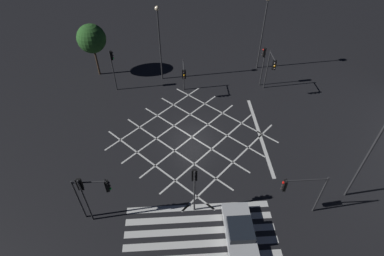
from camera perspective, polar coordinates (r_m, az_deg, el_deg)
name	(u,v)px	position (r m, az deg, el deg)	size (l,w,h in m)	color
ground_plane	(192,137)	(26.44, 0.00, -1.72)	(200.00, 200.00, 0.00)	black
road_markings	(201,189)	(22.75, 1.79, -11.57)	(15.03, 19.43, 0.01)	silver
traffic_light_sw_cross	(83,192)	(20.06, -20.11, -11.34)	(0.36, 0.39, 4.24)	#2D2D30
traffic_light_nw_main	(113,63)	(31.33, -14.91, 11.90)	(0.39, 0.36, 4.51)	#2D2D30
traffic_light_median_north	(184,74)	(29.74, -1.56, 10.28)	(0.36, 2.08, 3.58)	#2D2D30
traffic_light_sw_main	(95,191)	(20.08, -18.06, -11.32)	(2.32, 0.36, 3.91)	#2D2D30
traffic_light_se_main	(300,188)	(20.60, 19.94, -10.70)	(2.92, 0.36, 3.70)	#2D2D30
traffic_light_ne_cross	(271,66)	(30.78, 14.83, 11.27)	(0.36, 2.07, 4.37)	#2D2D30
traffic_light_ne_main	(263,59)	(31.95, 13.43, 12.62)	(0.39, 0.36, 4.39)	#2D2D30
traffic_light_median_south	(194,182)	(19.38, 0.46, -10.32)	(0.36, 0.39, 4.16)	#2D2D30
street_lamp_east	(266,13)	(33.81, 13.88, 20.53)	(0.63, 0.63, 8.29)	#2D2D30
street_lamp_west	(159,33)	(31.41, -6.32, 17.57)	(0.45, 0.45, 8.01)	#2D2D30
street_lamp_far	(377,140)	(21.30, 31.74, -1.93)	(0.51, 0.51, 7.99)	#2D2D30
street_tree_near	(91,39)	(34.19, -18.60, 15.82)	(3.00, 3.00, 5.80)	#473323
waiting_car	(240,231)	(20.50, 9.07, -18.87)	(1.81, 4.07, 1.21)	#B7BABC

